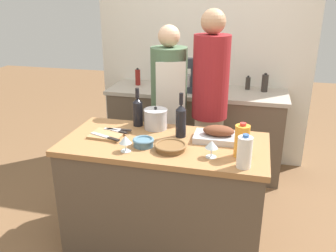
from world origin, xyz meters
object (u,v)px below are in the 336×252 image
wicker_basket (170,147)px  wine_bottle_green (138,111)px  mixing_bowl (143,142)px  person_cook_guest (210,101)px  wine_glass_right (125,140)px  knife_chef (106,137)px  condiment_bottle_short (265,83)px  person_cook_aproned (169,106)px  knife_paring (118,131)px  stand_mixer (188,78)px  milk_jug (244,152)px  cutting_board (107,135)px  condiment_bottle_extra (248,83)px  condiment_bottle_tall (138,77)px  roasting_pan (218,135)px  knife_bread (119,130)px  juice_jug (242,141)px  wine_glass_left (212,145)px  wine_bottle_dark (181,120)px  stock_pot (156,119)px

wicker_basket → wine_bottle_green: size_ratio=0.71×
mixing_bowl → person_cook_guest: size_ratio=0.09×
wine_glass_right → knife_chef: (-0.21, 0.16, -0.06)m
condiment_bottle_short → person_cook_aproned: person_cook_aproned is taller
wicker_basket → knife_paring: (-0.46, 0.19, -0.00)m
stand_mixer → wine_bottle_green: bearing=-101.8°
milk_jug → person_cook_guest: bearing=109.7°
stand_mixer → milk_jug: bearing=-66.9°
milk_jug → stand_mixer: size_ratio=0.62×
condiment_bottle_short → milk_jug: bearing=-94.0°
knife_chef → person_cook_aproned: size_ratio=0.16×
cutting_board → condiment_bottle_extra: (0.97, 1.52, 0.09)m
condiment_bottle_tall → person_cook_guest: size_ratio=0.11×
mixing_bowl → stand_mixer: 1.39m
roasting_pan → stand_mixer: (-0.45, 1.15, 0.13)m
knife_bread → condiment_bottle_short: bearing=52.0°
juice_jug → wine_glass_right: juice_jug is taller
wine_bottle_green → person_cook_aproned: bearing=73.6°
wine_glass_left → condiment_bottle_extra: bearing=84.6°
milk_jug → knife_paring: bearing=161.2°
condiment_bottle_tall → condiment_bottle_extra: bearing=5.1°
wine_bottle_dark → knife_paring: 0.49m
roasting_pan → condiment_bottle_short: condiment_bottle_short is taller
roasting_pan → juice_jug: size_ratio=1.51×
juice_jug → roasting_pan: bearing=127.5°
wine_bottle_dark → wine_glass_right: 0.46m
cutting_board → knife_chef: knife_chef is taller
stand_mixer → condiment_bottle_extra: 0.66m
wine_bottle_green → condiment_bottle_extra: 1.49m
cutting_board → condiment_bottle_tall: bearing=99.4°
wicker_basket → condiment_bottle_short: (0.62, 1.61, 0.09)m
knife_paring → knife_bread: size_ratio=0.85×
person_cook_aproned → wine_glass_left: bearing=-80.3°
stand_mixer → mixing_bowl: bearing=-91.7°
wine_bottle_green → juice_jug: bearing=-24.5°
milk_jug → roasting_pan: bearing=117.8°
condiment_bottle_short → wine_bottle_dark: bearing=-114.0°
knife_chef → milk_jug: bearing=-11.2°
juice_jug → stand_mixer: stand_mixer is taller
wine_bottle_green → knife_chef: size_ratio=1.19×
knife_chef → stand_mixer: size_ratio=0.74×
cutting_board → mixing_bowl: 0.34m
wicker_basket → person_cook_guest: size_ratio=0.12×
stock_pot → wine_glass_right: 0.47m
wine_glass_right → person_cook_aproned: 0.97m
roasting_pan → mixing_bowl: roasting_pan is taller
stock_pot → wine_bottle_green: (-0.16, 0.03, 0.04)m
wicker_basket → juice_jug: (0.47, 0.02, 0.08)m
mixing_bowl → milk_jug: 0.71m
wine_bottle_dark → stand_mixer: (-0.17, 1.15, 0.04)m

